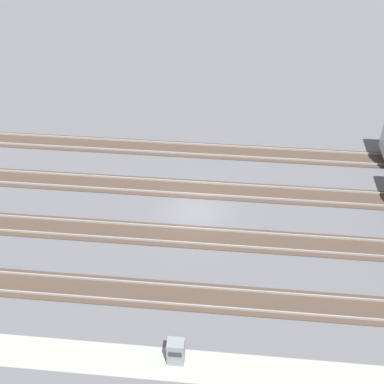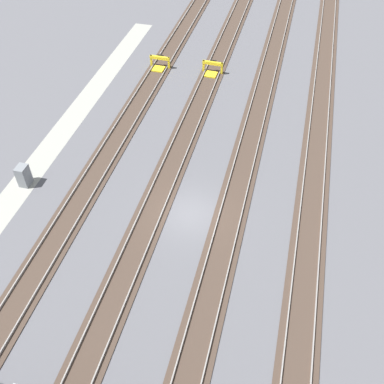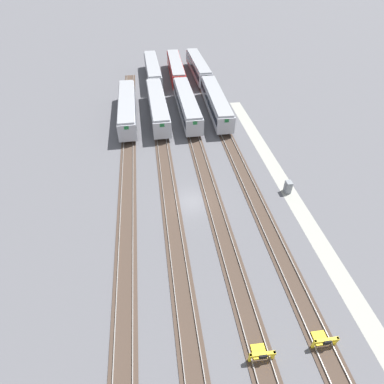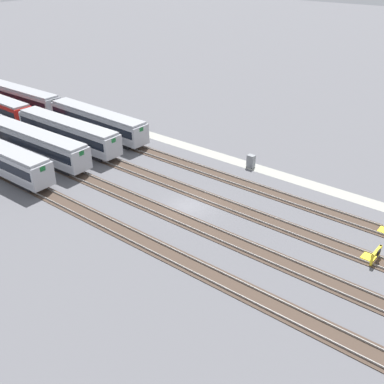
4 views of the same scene
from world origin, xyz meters
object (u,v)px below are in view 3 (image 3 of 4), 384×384
(subway_car_front_row_rightmost, at_px, (176,69))
(electrical_cabinet, at_px, (288,187))
(subway_car_front_row_leftmost, at_px, (158,106))
(bumper_stop_nearest_track, at_px, (323,340))
(subway_car_front_row_left_inner, at_px, (216,102))
(subway_car_back_row_leftmost, at_px, (187,104))
(subway_car_back_row_centre, at_px, (153,70))
(subway_car_front_row_centre, at_px, (198,67))
(subway_car_front_row_right_inner, at_px, (127,108))
(bumper_stop_near_inner_track, at_px, (261,354))

(subway_car_front_row_rightmost, height_order, electrical_cabinet, subway_car_front_row_rightmost)
(subway_car_front_row_leftmost, height_order, bumper_stop_nearest_track, subway_car_front_row_leftmost)
(subway_car_front_row_left_inner, bearing_deg, electrical_cabinet, -169.14)
(subway_car_back_row_leftmost, distance_m, subway_car_back_row_centre, 19.38)
(subway_car_front_row_rightmost, bearing_deg, subway_car_back_row_leftmost, 179.79)
(subway_car_front_row_centre, height_order, subway_car_back_row_leftmost, same)
(subway_car_front_row_right_inner, relative_size, subway_car_back_row_leftmost, 1.00)
(subway_car_front_row_right_inner, relative_size, subway_car_back_row_centre, 1.00)
(subway_car_back_row_centre, height_order, bumper_stop_nearest_track, subway_car_back_row_centre)
(subway_car_front_row_rightmost, relative_size, electrical_cabinet, 11.29)
(electrical_cabinet, bearing_deg, bumper_stop_near_inner_track, 152.35)
(subway_car_front_row_leftmost, height_order, subway_car_front_row_left_inner, same)
(subway_car_front_row_right_inner, distance_m, bumper_stop_near_inner_track, 42.62)
(subway_car_front_row_centre, xyz_separation_m, subway_car_front_row_right_inner, (-19.16, 15.53, 0.00))
(bumper_stop_near_inner_track, bearing_deg, subway_car_back_row_centre, 4.94)
(subway_car_front_row_left_inner, distance_m, subway_car_front_row_right_inner, 15.56)
(subway_car_front_row_right_inner, xyz_separation_m, subway_car_front_row_rightmost, (18.80, -10.41, 0.00))
(subway_car_front_row_left_inner, height_order, subway_car_back_row_centre, same)
(subway_car_back_row_centre, bearing_deg, subway_car_front_row_left_inner, -151.04)
(subway_car_front_row_leftmost, height_order, subway_car_front_row_rightmost, same)
(subway_car_front_row_right_inner, height_order, bumper_stop_nearest_track, subway_car_front_row_right_inner)
(subway_car_front_row_rightmost, bearing_deg, subway_car_front_row_left_inner, -164.69)
(subway_car_front_row_left_inner, relative_size, subway_car_front_row_right_inner, 1.00)
(subway_car_front_row_centre, distance_m, subway_car_front_row_rightmost, 5.13)
(subway_car_front_row_right_inner, bearing_deg, subway_car_front_row_centre, -39.02)
(subway_car_front_row_left_inner, bearing_deg, subway_car_back_row_centre, 28.96)
(subway_car_front_row_right_inner, bearing_deg, bumper_stop_near_inner_track, -165.86)
(subway_car_back_row_centre, height_order, electrical_cabinet, subway_car_back_row_centre)
(subway_car_front_row_rightmost, xyz_separation_m, bumper_stop_near_inner_track, (-60.11, 0.01, -1.53))
(bumper_stop_near_inner_track, height_order, electrical_cabinet, electrical_cabinet)
(subway_car_front_row_leftmost, xyz_separation_m, electrical_cabinet, (-23.03, -14.77, -1.24))
(subway_car_front_row_centre, height_order, subway_car_back_row_centre, same)
(subway_car_front_row_rightmost, xyz_separation_m, subway_car_back_row_leftmost, (-18.80, 0.07, 0.00))
(subway_car_front_row_centre, relative_size, subway_car_front_row_right_inner, 1.00)
(subway_car_front_row_rightmost, height_order, subway_car_back_row_centre, same)
(subway_car_front_row_right_inner, height_order, bumper_stop_near_inner_track, subway_car_front_row_right_inner)
(subway_car_front_row_right_inner, bearing_deg, subway_car_back_row_centre, -15.59)
(subway_car_front_row_leftmost, height_order, subway_car_back_row_leftmost, same)
(subway_car_front_row_right_inner, xyz_separation_m, bumper_stop_near_inner_track, (-41.30, -10.40, -1.53))
(subway_car_front_row_leftmost, relative_size, subway_car_front_row_right_inner, 1.00)
(subway_car_back_row_centre, distance_m, bumper_stop_nearest_track, 60.66)
(subway_car_front_row_left_inner, xyz_separation_m, subway_car_back_row_centre, (18.69, 10.34, 0.00))
(subway_car_front_row_left_inner, xyz_separation_m, electrical_cabinet, (-23.03, -4.42, -1.24))
(subway_car_back_row_centre, xyz_separation_m, bumper_stop_nearest_track, (-59.74, -10.36, -1.53))
(bumper_stop_near_inner_track, bearing_deg, subway_car_front_row_rightmost, -0.01)
(subway_car_back_row_leftmost, bearing_deg, subway_car_back_row_centre, 15.33)
(subway_car_front_row_centre, distance_m, subway_car_front_row_right_inner, 24.67)
(subway_car_front_row_right_inner, distance_m, electrical_cabinet, 30.51)
(bumper_stop_nearest_track, bearing_deg, subway_car_front_row_rightmost, 4.94)
(subway_car_back_row_centre, bearing_deg, subway_car_front_row_leftmost, 179.96)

